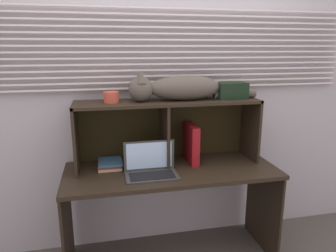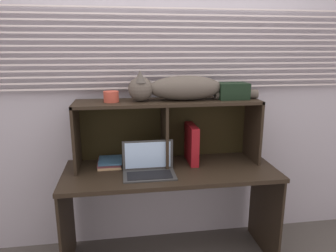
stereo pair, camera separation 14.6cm
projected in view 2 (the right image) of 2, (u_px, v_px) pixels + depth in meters
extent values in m
cube|color=#AFAAB5|center=(164.00, 93.00, 2.48)|extent=(4.40, 0.04, 2.50)
cube|color=silver|center=(165.00, 87.00, 2.42)|extent=(3.00, 0.02, 0.01)
cube|color=silver|center=(165.00, 82.00, 2.41)|extent=(3.00, 0.02, 0.01)
cube|color=silver|center=(165.00, 76.00, 2.40)|extent=(3.00, 0.02, 0.01)
cube|color=silver|center=(165.00, 70.00, 2.39)|extent=(3.00, 0.02, 0.01)
cube|color=silver|center=(165.00, 64.00, 2.38)|extent=(3.00, 0.02, 0.01)
cube|color=silver|center=(165.00, 58.00, 2.37)|extent=(3.00, 0.02, 0.01)
cube|color=silver|center=(165.00, 52.00, 2.36)|extent=(3.00, 0.02, 0.01)
cube|color=silver|center=(165.00, 46.00, 2.35)|extent=(3.00, 0.02, 0.01)
cube|color=silver|center=(165.00, 40.00, 2.34)|extent=(3.00, 0.02, 0.01)
cube|color=silver|center=(165.00, 33.00, 2.33)|extent=(3.00, 0.02, 0.01)
cube|color=silver|center=(165.00, 27.00, 2.31)|extent=(3.00, 0.02, 0.01)
cube|color=silver|center=(165.00, 21.00, 2.30)|extent=(3.00, 0.02, 0.01)
cube|color=silver|center=(165.00, 15.00, 2.29)|extent=(3.00, 0.02, 0.01)
cube|color=silver|center=(165.00, 8.00, 2.28)|extent=(3.00, 0.02, 0.01)
cube|color=black|center=(171.00, 171.00, 2.29)|extent=(1.54, 0.60, 0.03)
cube|color=black|center=(67.00, 225.00, 2.27)|extent=(0.02, 0.54, 0.71)
cube|color=black|center=(265.00, 209.00, 2.49)|extent=(0.02, 0.54, 0.71)
cube|color=black|center=(168.00, 102.00, 2.29)|extent=(1.35, 0.32, 0.02)
cube|color=black|center=(76.00, 136.00, 2.25)|extent=(0.02, 0.32, 0.48)
cube|color=black|center=(253.00, 129.00, 2.44)|extent=(0.02, 0.32, 0.48)
cube|color=black|center=(165.00, 134.00, 2.34)|extent=(0.02, 0.31, 0.46)
cube|color=black|center=(165.00, 127.00, 2.50)|extent=(1.35, 0.01, 0.48)
ellipsoid|color=#504840|center=(185.00, 88.00, 2.28)|extent=(0.55, 0.20, 0.18)
sphere|color=#504840|center=(141.00, 89.00, 2.24)|extent=(0.18, 0.18, 0.18)
cone|color=#4D4741|center=(141.00, 77.00, 2.17)|extent=(0.08, 0.08, 0.08)
cone|color=#4E483F|center=(140.00, 76.00, 2.26)|extent=(0.08, 0.08, 0.08)
cylinder|color=#504840|center=(236.00, 94.00, 2.35)|extent=(0.33, 0.07, 0.07)
cube|color=#353535|center=(149.00, 175.00, 2.16)|extent=(0.36, 0.21, 0.01)
cube|color=#353535|center=(148.00, 155.00, 2.23)|extent=(0.36, 0.01, 0.22)
cube|color=#ADD1F9|center=(148.00, 155.00, 2.22)|extent=(0.32, 0.00, 0.19)
cube|color=black|center=(150.00, 175.00, 2.14)|extent=(0.31, 0.15, 0.00)
cube|color=maroon|center=(192.00, 144.00, 2.39)|extent=(0.06, 0.26, 0.29)
cube|color=tan|center=(110.00, 164.00, 2.35)|extent=(0.17, 0.20, 0.02)
cube|color=brown|center=(109.00, 162.00, 2.34)|extent=(0.17, 0.20, 0.02)
cube|color=#315373|center=(110.00, 160.00, 2.33)|extent=(0.17, 0.20, 0.01)
cylinder|color=#BB4635|center=(111.00, 97.00, 2.22)|extent=(0.11, 0.11, 0.08)
cube|color=black|center=(232.00, 91.00, 2.34)|extent=(0.22, 0.15, 0.12)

